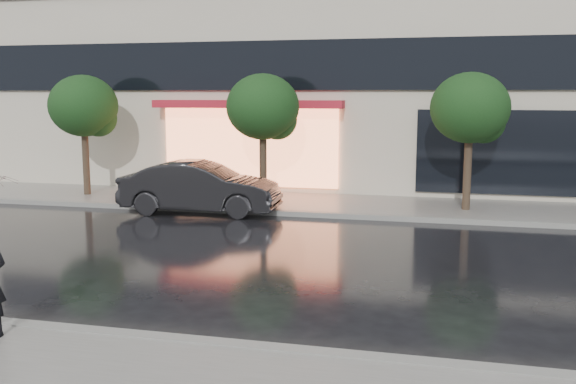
% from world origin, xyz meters
% --- Properties ---
extents(ground, '(120.00, 120.00, 0.00)m').
position_xyz_m(ground, '(0.00, 0.00, 0.00)').
color(ground, black).
rests_on(ground, ground).
extents(sidewalk_far, '(60.00, 3.50, 0.12)m').
position_xyz_m(sidewalk_far, '(0.00, 10.25, 0.06)').
color(sidewalk_far, slate).
rests_on(sidewalk_far, ground).
extents(curb_near, '(60.00, 0.25, 0.14)m').
position_xyz_m(curb_near, '(0.00, -1.00, 0.07)').
color(curb_near, gray).
rests_on(curb_near, ground).
extents(curb_far, '(60.00, 0.25, 0.14)m').
position_xyz_m(curb_far, '(0.00, 8.50, 0.07)').
color(curb_far, gray).
rests_on(curb_far, ground).
extents(tree_far_west, '(2.20, 2.20, 3.99)m').
position_xyz_m(tree_far_west, '(-8.94, 10.03, 2.92)').
color(tree_far_west, '#33261C').
rests_on(tree_far_west, ground).
extents(tree_mid_west, '(2.20, 2.20, 3.99)m').
position_xyz_m(tree_mid_west, '(-2.94, 10.03, 2.92)').
color(tree_mid_west, '#33261C').
rests_on(tree_mid_west, ground).
extents(tree_mid_east, '(2.20, 2.20, 3.99)m').
position_xyz_m(tree_mid_east, '(3.06, 10.03, 2.92)').
color(tree_mid_east, '#33261C').
rests_on(tree_mid_east, ground).
extents(parked_car, '(4.57, 1.78, 1.48)m').
position_xyz_m(parked_car, '(-4.38, 8.30, 0.74)').
color(parked_car, black).
rests_on(parked_car, ground).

